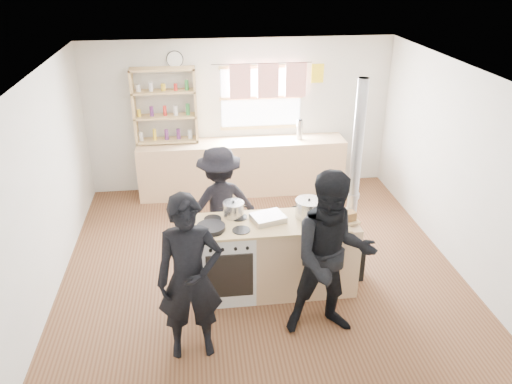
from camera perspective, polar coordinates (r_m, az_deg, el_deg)
ground at (r=6.62m, az=0.42°, el=-8.24°), size 5.00×5.00×0.01m
back_counter at (r=8.35m, az=-1.58°, el=2.87°), size 3.40×0.55×0.90m
shelving_unit at (r=8.09m, az=-10.37°, el=9.69°), size 1.00×0.28×1.20m
thermos at (r=8.27m, az=5.00°, el=7.10°), size 0.10×0.10×0.33m
cooking_island at (r=5.93m, az=2.53°, el=-7.31°), size 1.97×0.64×0.93m
skillet_greens at (r=5.53m, az=-5.18°, el=-4.04°), size 0.45×0.45×0.05m
roast_tray at (r=5.68m, az=1.39°, el=-2.94°), size 0.42×0.38×0.07m
stockpot_stove at (r=5.76m, az=-2.58°, el=-1.98°), size 0.25×0.25×0.20m
stockpot_counter at (r=5.77m, az=6.05°, el=-1.87°), size 0.32×0.32×0.23m
bread_board at (r=5.74m, az=10.22°, el=-2.95°), size 0.32×0.27×0.12m
flue_heater at (r=6.18m, az=10.65°, el=-4.30°), size 0.35×0.35×2.50m
person_near_left at (r=4.87m, az=-7.57°, el=-9.83°), size 0.66×0.45×1.76m
person_near_right at (r=5.14m, az=8.70°, el=-7.30°), size 0.92×0.74×1.84m
person_far at (r=6.42m, az=-4.14°, el=-1.41°), size 1.12×0.82×1.55m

